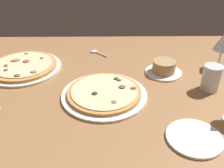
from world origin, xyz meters
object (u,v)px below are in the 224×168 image
(water_glass, at_px, (211,79))
(pizza_side, at_px, (23,67))
(wine_glass_near, at_px, (224,43))
(spoon, at_px, (96,52))
(side_plate, at_px, (194,138))
(ramekin_on_saucer, at_px, (164,68))
(pizza_main, at_px, (104,93))

(water_glass, bearing_deg, pizza_side, 166.92)
(wine_glass_near, relative_size, spoon, 1.83)
(water_glass, distance_m, side_plate, 0.31)
(ramekin_on_saucer, bearing_deg, pizza_main, -145.77)
(pizza_main, xyz_separation_m, pizza_side, (-0.37, 0.23, 0.00))
(wine_glass_near, xyz_separation_m, spoon, (-0.57, 0.17, -0.12))
(ramekin_on_saucer, xyz_separation_m, wine_glass_near, (0.26, 0.05, 0.10))
(ramekin_on_saucer, distance_m, spoon, 0.38)
(pizza_main, distance_m, spoon, 0.40)
(pizza_side, height_order, water_glass, water_glass)
(side_plate, xyz_separation_m, spoon, (-0.33, 0.63, 0.00))
(water_glass, relative_size, spoon, 1.12)
(ramekin_on_saucer, height_order, wine_glass_near, wine_glass_near)
(side_plate, bearing_deg, water_glass, 63.37)
(pizza_side, bearing_deg, ramekin_on_saucer, -4.43)
(ramekin_on_saucer, bearing_deg, wine_glass_near, 10.88)
(pizza_main, distance_m, ramekin_on_saucer, 0.31)
(pizza_side, distance_m, ramekin_on_saucer, 0.63)
(pizza_main, xyz_separation_m, ramekin_on_saucer, (0.26, 0.18, 0.01))
(water_glass, relative_size, side_plate, 0.61)
(pizza_main, bearing_deg, ramekin_on_saucer, 34.23)
(side_plate, bearing_deg, ramekin_on_saucer, 92.38)
(pizza_side, relative_size, wine_glass_near, 1.98)
(side_plate, bearing_deg, pizza_side, 144.55)
(pizza_side, distance_m, wine_glass_near, 0.90)
(wine_glass_near, distance_m, side_plate, 0.54)
(pizza_side, relative_size, side_plate, 1.97)
(pizza_side, relative_size, ramekin_on_saucer, 2.11)
(pizza_side, bearing_deg, water_glass, -13.08)
(ramekin_on_saucer, height_order, water_glass, water_glass)
(pizza_side, bearing_deg, wine_glass_near, 0.08)
(water_glass, bearing_deg, spoon, 142.69)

